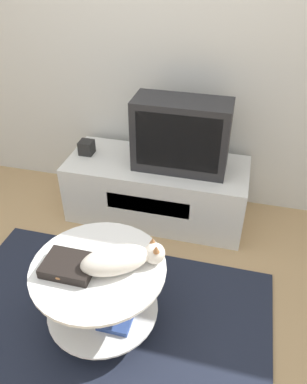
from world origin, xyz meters
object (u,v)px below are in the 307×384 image
tv (181,135)px  cat (120,259)px  dvd_box (69,266)px  speaker (87,147)px

tv → cat: bearing=-95.2°
dvd_box → cat: size_ratio=0.52×
tv → speaker: tv is taller
dvd_box → speaker: bearing=108.5°
speaker → cat: 1.28m
cat → dvd_box: bearing=165.1°
tv → cat: 1.10m
cat → speaker: bearing=89.6°
cat → tv: bearing=54.0°
speaker → dvd_box: bearing=-71.5°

